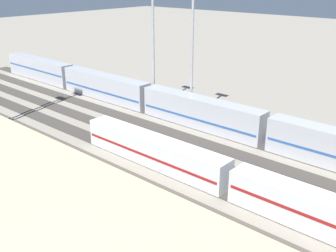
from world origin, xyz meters
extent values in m
plane|color=gray|center=(0.00, 0.00, 0.00)|extent=(400.00, 400.00, 0.00)
cube|color=#3D3833|center=(0.00, -10.00, 0.06)|extent=(140.00, 2.80, 0.12)
cube|color=#3D3833|center=(0.00, -5.00, 0.06)|extent=(140.00, 2.80, 0.12)
cube|color=#3D3833|center=(0.00, 0.00, 0.06)|extent=(140.00, 2.80, 0.12)
cube|color=#3D3833|center=(0.00, 5.00, 0.06)|extent=(140.00, 2.80, 0.12)
cube|color=#4C443D|center=(0.00, 10.00, 0.06)|extent=(140.00, 2.80, 0.12)
cube|color=#A8AAB2|center=(2.08, -10.00, 2.62)|extent=(23.00, 3.00, 5.00)
cube|color=#285193|center=(2.08, -10.00, 1.89)|extent=(22.40, 3.06, 0.36)
cube|color=#A8AAB2|center=(26.28, -10.00, 2.62)|extent=(23.00, 3.00, 5.00)
cube|color=#285193|center=(26.28, -10.00, 1.99)|extent=(22.40, 3.06, 0.36)
cube|color=#A8AAB2|center=(50.48, -10.00, 2.62)|extent=(23.00, 3.00, 5.00)
cube|color=#285193|center=(50.48, -10.00, 2.79)|extent=(22.40, 3.06, 0.36)
cube|color=silver|center=(-1.47, 5.00, 2.02)|extent=(23.00, 3.00, 3.80)
cube|color=maroon|center=(-1.47, 5.00, 1.77)|extent=(22.40, 3.06, 0.36)
cylinder|color=#9EA0A5|center=(5.82, -12.11, 11.80)|extent=(0.44, 0.44, 23.60)
cylinder|color=#9EA0A5|center=(15.14, -12.61, 11.32)|extent=(0.44, 0.44, 22.64)
camera|label=1|loc=(-34.29, 39.35, 23.79)|focal=42.03mm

